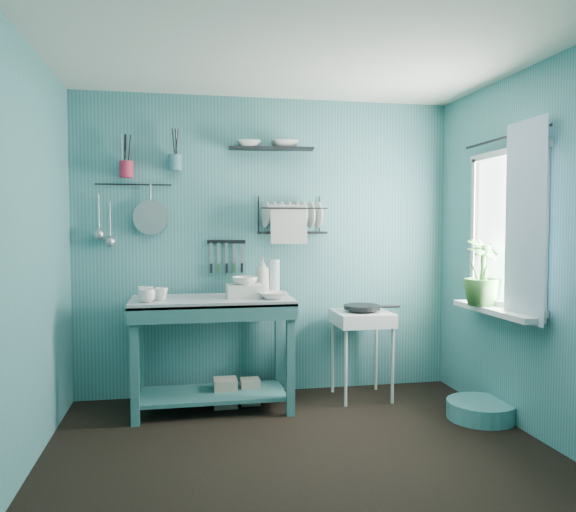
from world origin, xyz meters
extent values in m
plane|color=black|center=(0.00, 0.00, 0.00)|extent=(3.20, 3.20, 0.00)
plane|color=silver|center=(0.00, 0.00, 2.50)|extent=(3.20, 3.20, 0.00)
plane|color=#3A7577|center=(0.00, 1.50, 1.25)|extent=(3.20, 0.00, 3.20)
plane|color=#3A7577|center=(0.00, -1.50, 1.25)|extent=(3.20, 0.00, 3.20)
plane|color=#3A7577|center=(-1.60, 0.00, 1.25)|extent=(0.00, 3.00, 3.00)
plane|color=#3A7577|center=(1.60, 0.00, 1.25)|extent=(0.00, 3.00, 3.00)
cube|color=#316867|center=(-0.50, 1.10, 0.43)|extent=(1.29, 0.74, 0.87)
imported|color=silver|center=(-0.98, 0.94, 0.92)|extent=(0.12, 0.12, 0.10)
imported|color=silver|center=(-0.88, 1.04, 0.92)|extent=(0.14, 0.14, 0.09)
imported|color=silver|center=(-1.00, 1.10, 0.92)|extent=(0.17, 0.17, 0.10)
cube|color=beige|center=(-0.25, 1.08, 0.92)|extent=(0.28, 0.22, 0.10)
imported|color=silver|center=(-0.25, 1.08, 1.00)|extent=(0.20, 0.19, 0.06)
imported|color=beige|center=(-0.08, 1.30, 1.02)|extent=(0.12, 0.12, 0.30)
cylinder|color=silver|center=(0.02, 1.32, 1.01)|extent=(0.09, 0.09, 0.28)
imported|color=silver|center=(-0.05, 0.95, 0.90)|extent=(0.22, 0.22, 0.05)
cube|color=silver|center=(0.73, 1.16, 0.36)|extent=(0.46, 0.46, 0.72)
cylinder|color=black|center=(0.73, 1.16, 0.76)|extent=(0.30, 0.30, 0.03)
cube|color=black|center=(-0.36, 1.47, 1.29)|extent=(0.32, 0.07, 0.03)
cube|color=black|center=(0.18, 1.37, 1.52)|extent=(0.56, 0.25, 0.32)
cube|color=black|center=(0.01, 1.40, 2.06)|extent=(0.72, 0.26, 0.01)
imported|color=silver|center=(-0.17, 1.40, 2.09)|extent=(0.24, 0.24, 0.05)
imported|color=silver|center=(0.13, 1.40, 2.06)|extent=(0.25, 0.25, 0.06)
cylinder|color=#B3213C|center=(-1.15, 1.42, 1.87)|extent=(0.11, 0.11, 0.13)
cylinder|color=#3B6E7B|center=(-0.77, 1.42, 1.93)|extent=(0.11, 0.11, 0.13)
cylinder|color=#929599|center=(-0.97, 1.45, 1.49)|extent=(0.28, 0.03, 0.28)
cylinder|color=#929599|center=(-1.37, 1.46, 1.53)|extent=(0.01, 0.01, 0.30)
cylinder|color=#929599|center=(-1.29, 1.46, 1.47)|extent=(0.01, 0.01, 0.30)
cylinder|color=black|center=(-1.10, 1.47, 1.76)|extent=(0.60, 0.01, 0.01)
plane|color=white|center=(1.59, 0.45, 1.40)|extent=(0.00, 1.10, 1.10)
cube|color=silver|center=(1.50, 0.45, 0.81)|extent=(0.16, 0.95, 0.04)
plane|color=white|center=(1.52, 0.15, 1.45)|extent=(0.00, 1.35, 1.35)
cylinder|color=black|center=(1.54, 0.45, 2.05)|extent=(0.02, 1.05, 0.02)
imported|color=#306428|center=(1.47, 0.59, 1.08)|extent=(0.35, 0.35, 0.49)
cube|color=gray|center=(-0.40, 1.15, 0.11)|extent=(0.18, 0.18, 0.22)
cube|color=gray|center=(-0.20, 1.18, 0.10)|extent=(0.15, 0.15, 0.20)
cylinder|color=teal|center=(1.43, 0.50, 0.07)|extent=(0.49, 0.49, 0.13)
camera|label=1|loc=(-0.73, -3.23, 1.42)|focal=35.00mm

